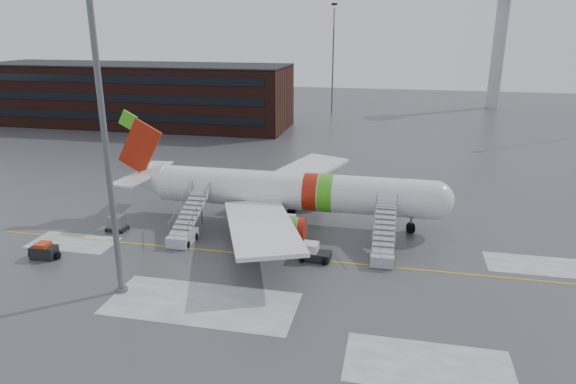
% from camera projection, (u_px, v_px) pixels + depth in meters
% --- Properties ---
extents(ground, '(260.00, 260.00, 0.00)m').
position_uv_depth(ground, '(306.00, 255.00, 45.89)').
color(ground, '#494C4F').
rests_on(ground, ground).
extents(airliner, '(35.03, 32.97, 11.18)m').
position_uv_depth(airliner, '(283.00, 191.00, 52.41)').
color(airliner, white).
rests_on(airliner, ground).
extents(airstair_fwd, '(2.05, 7.70, 3.48)m').
position_uv_depth(airstair_fwd, '(383.00, 246.00, 44.97)').
color(airstair_fwd, '#A7A9AE').
rests_on(airstair_fwd, ground).
extents(airstair_aft, '(2.05, 7.70, 3.48)m').
position_uv_depth(airstair_aft, '(185.00, 230.00, 48.68)').
color(airstair_aft, '#B8BBC0').
rests_on(airstair_aft, ground).
extents(pushback_tug, '(2.76, 2.15, 1.53)m').
position_uv_depth(pushback_tug, '(313.00, 253.00, 44.67)').
color(pushback_tug, black).
rests_on(pushback_tug, ground).
extents(uld_container, '(1.97, 1.49, 1.57)m').
position_uv_depth(uld_container, '(117.00, 224.00, 51.07)').
color(uld_container, black).
rests_on(uld_container, ground).
extents(baggage_tractor, '(2.81, 1.42, 1.44)m').
position_uv_depth(baggage_tractor, '(44.00, 252.00, 45.01)').
color(baggage_tractor, black).
rests_on(baggage_tractor, ground).
extents(light_mast_near, '(1.20, 1.20, 28.59)m').
position_uv_depth(light_mast_near, '(101.00, 100.00, 35.01)').
color(light_mast_near, '#595B60').
rests_on(light_mast_near, ground).
extents(terminal_building, '(62.00, 16.11, 12.30)m').
position_uv_depth(terminal_building, '(136.00, 95.00, 104.10)').
color(terminal_building, '#3F1E16').
rests_on(terminal_building, ground).
extents(control_tower, '(6.40, 6.40, 30.00)m').
position_uv_depth(control_tower, '(501.00, 29.00, 122.42)').
color(control_tower, '#B2B5BA').
rests_on(control_tower, ground).
extents(light_mast_far_n, '(1.20, 1.20, 24.25)m').
position_uv_depth(light_mast_far_n, '(333.00, 52.00, 115.74)').
color(light_mast_far_n, '#595B60').
rests_on(light_mast_far_n, ground).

